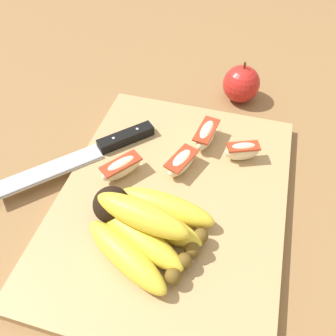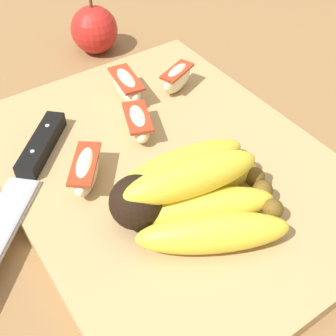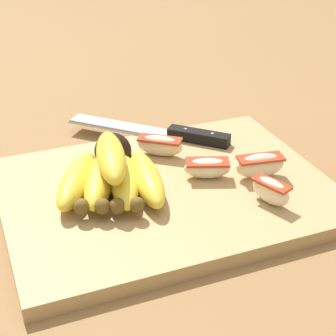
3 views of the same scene
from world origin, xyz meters
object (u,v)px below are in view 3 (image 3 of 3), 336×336
(apple_wedge_far, at_px, (260,165))
(apple_wedge_extra, at_px, (271,191))
(chefs_knife, at_px, (170,133))
(apple_wedge_middle, at_px, (207,168))
(banana_bunch, at_px, (112,173))
(apple_wedge_near, at_px, (160,145))

(apple_wedge_far, height_order, apple_wedge_extra, same)
(chefs_knife, relative_size, apple_wedge_middle, 3.13)
(apple_wedge_middle, relative_size, apple_wedge_far, 0.96)
(banana_bunch, xyz_separation_m, chefs_knife, (-0.13, -0.12, -0.02))
(apple_wedge_extra, bearing_deg, banana_bunch, -31.40)
(banana_bunch, relative_size, apple_wedge_extra, 2.91)
(banana_bunch, distance_m, apple_wedge_far, 0.21)
(chefs_knife, distance_m, apple_wedge_near, 0.07)
(chefs_knife, bearing_deg, apple_wedge_middle, 89.71)
(chefs_knife, xyz_separation_m, apple_wedge_near, (0.04, 0.05, 0.01))
(chefs_knife, distance_m, apple_wedge_extra, 0.24)
(apple_wedge_near, height_order, apple_wedge_middle, apple_wedge_near)
(apple_wedge_far, distance_m, apple_wedge_extra, 0.07)
(chefs_knife, bearing_deg, banana_bunch, 42.20)
(apple_wedge_near, height_order, apple_wedge_far, apple_wedge_far)
(banana_bunch, xyz_separation_m, apple_wedge_extra, (-0.18, 0.11, -0.01))
(apple_wedge_near, bearing_deg, apple_wedge_middle, 113.45)
(banana_bunch, height_order, apple_wedge_extra, banana_bunch)
(banana_bunch, height_order, apple_wedge_near, banana_bunch)
(apple_wedge_near, distance_m, apple_wedge_middle, 0.10)
(apple_wedge_middle, bearing_deg, apple_wedge_near, -66.55)
(apple_wedge_middle, relative_size, apple_wedge_extra, 1.18)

